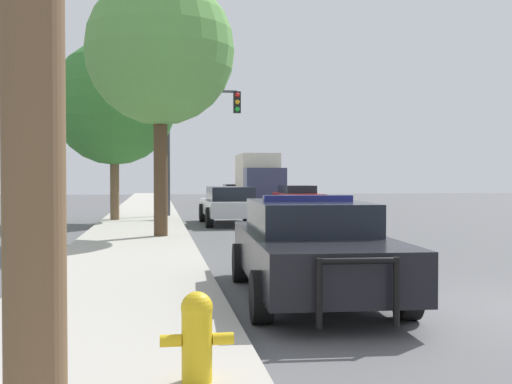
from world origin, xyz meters
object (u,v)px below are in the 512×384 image
car_background_midblock (229,204)px  traffic_light (196,126)px  fire_hydrant (197,334)px  car_background_oncoming (298,198)px  tree_sidewalk_mid (114,103)px  police_car (310,246)px  box_truck (258,178)px  tree_sidewalk_near (160,51)px  car_background_distant (235,192)px

car_background_midblock → traffic_light: bearing=105.2°
fire_hydrant → car_background_oncoming: car_background_oncoming is taller
car_background_midblock → tree_sidewalk_mid: bearing=162.0°
fire_hydrant → car_background_oncoming: bearing=75.7°
tree_sidewalk_mid → car_background_oncoming: bearing=34.3°
police_car → fire_hydrant: 4.45m
fire_hydrant → box_truck: 34.00m
fire_hydrant → traffic_light: (1.33, 21.78, 3.35)m
traffic_light → tree_sidewalk_mid: 3.94m
traffic_light → tree_sidewalk_near: (-1.54, -9.09, 1.33)m
car_background_oncoming → tree_sidewalk_near: size_ratio=0.65×
police_car → car_background_distant: bearing=-92.4°
car_background_midblock → box_truck: 15.61m
traffic_light → police_car: bearing=-88.2°
car_background_oncoming → tree_sidewalk_mid: size_ratio=0.68×
police_car → car_background_oncoming: 21.77m
car_background_midblock → box_truck: box_truck is taller
fire_hydrant → car_background_midblock: car_background_midblock is taller
fire_hydrant → car_background_distant: 38.46m
fire_hydrant → tree_sidewalk_mid: size_ratio=0.11×
police_car → car_background_midblock: 14.28m
car_background_midblock → box_truck: (3.49, 15.18, 0.92)m
car_background_oncoming → car_background_midblock: size_ratio=0.98×
box_truck → tree_sidewalk_mid: size_ratio=1.13×
police_car → fire_hydrant: (-1.90, -4.02, -0.23)m
fire_hydrant → tree_sidewalk_near: size_ratio=0.10×
police_car → car_background_distant: 34.26m
car_background_oncoming → police_car: bearing=77.6°
car_background_distant → car_background_midblock: (-2.60, -19.85, 0.07)m
car_background_oncoming → tree_sidewalk_mid: 10.78m
fire_hydrant → tree_sidewalk_mid: (-1.89, 19.62, 4.01)m
car_background_oncoming → car_background_midblock: bearing=59.2°
traffic_light → tree_sidewalk_mid: size_ratio=0.80×
tree_sidewalk_mid → car_background_distant: bearing=69.8°
police_car → tree_sidewalk_near: size_ratio=0.72×
traffic_light → tree_sidewalk_mid: tree_sidewalk_mid is taller
car_background_midblock → tree_sidewalk_near: (-2.53, -5.60, 4.45)m
fire_hydrant → police_car: bearing=64.6°
tree_sidewalk_mid → traffic_light: bearing=33.9°
police_car → traffic_light: size_ratio=0.96×
car_background_oncoming → box_truck: bearing=-85.8°
police_car → car_background_oncoming: police_car is taller
traffic_light → car_background_midblock: size_ratio=1.14×
fire_hydrant → box_truck: box_truck is taller
fire_hydrant → tree_sidewalk_mid: bearing=95.5°
car_background_oncoming → tree_sidewalk_near: tree_sidewalk_near is taller
traffic_light → box_truck: bearing=69.1°
tree_sidewalk_near → tree_sidewalk_mid: bearing=103.6°
traffic_light → fire_hydrant: bearing=-93.5°
car_background_oncoming → car_background_midblock: car_background_midblock is taller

